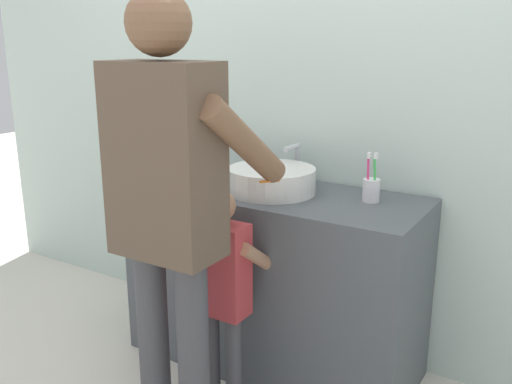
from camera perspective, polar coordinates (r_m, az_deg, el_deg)
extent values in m
cube|color=silver|center=(2.65, 5.48, 12.41)|extent=(4.40, 0.08, 2.70)
cube|color=#4C5156|center=(2.60, 1.76, -8.88)|extent=(1.33, 0.54, 0.84)
cylinder|color=silver|center=(2.42, 1.62, 1.22)|extent=(0.38, 0.38, 0.11)
cylinder|color=beige|center=(2.42, 1.62, 1.34)|extent=(0.31, 0.31, 0.09)
cylinder|color=#B7BABF|center=(2.62, 4.28, 3.07)|extent=(0.03, 0.03, 0.18)
cylinder|color=#B7BABF|center=(2.55, 3.70, 4.58)|extent=(0.02, 0.12, 0.02)
cylinder|color=#B7BABF|center=(2.67, 2.92, 1.88)|extent=(0.04, 0.04, 0.05)
cylinder|color=#B7BABF|center=(2.60, 5.62, 1.49)|extent=(0.04, 0.04, 0.05)
cylinder|color=silver|center=(2.34, 11.73, 0.16)|extent=(0.07, 0.07, 0.09)
cylinder|color=#E5387F|center=(2.32, 11.42, 1.41)|extent=(0.02, 0.03, 0.17)
cube|color=white|center=(2.30, 11.55, 3.71)|extent=(0.01, 0.02, 0.02)
cylinder|color=green|center=(2.31, 12.10, 1.34)|extent=(0.02, 0.03, 0.17)
cube|color=white|center=(2.29, 12.23, 3.64)|extent=(0.01, 0.02, 0.02)
cylinder|color=#47474C|center=(2.41, -4.52, -16.41)|extent=(0.07, 0.07, 0.43)
cylinder|color=#47474C|center=(2.36, -2.31, -17.17)|extent=(0.07, 0.07, 0.43)
cube|color=#B7383D|center=(2.20, -3.60, -7.87)|extent=(0.22, 0.12, 0.37)
sphere|color=#A87A5B|center=(2.11, -3.72, -1.42)|extent=(0.12, 0.12, 0.12)
cylinder|color=#A87A5B|center=(2.32, -4.60, -5.69)|extent=(0.05, 0.26, 0.20)
cylinder|color=#A87A5B|center=(2.20, 0.41, -6.88)|extent=(0.05, 0.26, 0.20)
cylinder|color=#47474C|center=(2.21, -10.44, -14.90)|extent=(0.12, 0.12, 0.76)
cylinder|color=#47474C|center=(2.10, -6.42, -16.43)|extent=(0.12, 0.12, 0.76)
cube|color=brown|center=(1.89, -9.34, 3.10)|extent=(0.38, 0.21, 0.66)
sphere|color=brown|center=(1.85, -9.97, 16.77)|extent=(0.21, 0.21, 0.21)
cylinder|color=brown|center=(2.14, -10.61, 6.07)|extent=(0.09, 0.46, 0.36)
cylinder|color=brown|center=(1.89, -1.16, 5.10)|extent=(0.09, 0.46, 0.36)
cylinder|color=orange|center=(2.07, 1.46, 1.12)|extent=(0.01, 0.14, 0.03)
cube|color=white|center=(2.14, 2.48, 1.85)|extent=(0.01, 0.02, 0.02)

